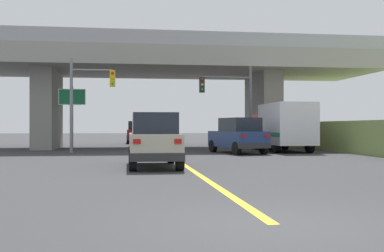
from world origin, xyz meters
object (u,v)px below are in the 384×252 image
object	(u,v)px
suv_crossing	(238,136)
box_truck	(283,126)
suv_lead	(154,140)
highway_sign	(72,103)
traffic_signal_nearside	(233,97)
sedan_oncoming	(138,132)
semi_truck_distant	(166,127)
traffic_signal_farside	(86,93)

from	to	relation	value
suv_crossing	box_truck	bearing A→B (deg)	16.41
suv_lead	suv_crossing	size ratio (longest dim) A/B	0.98
suv_crossing	highway_sign	size ratio (longest dim) A/B	1.13
suv_crossing	highway_sign	xyz separation A→B (m)	(-9.82, 5.23, 2.05)
suv_lead	box_truck	xyz separation A→B (m)	(8.53, 10.45, 0.54)
traffic_signal_nearside	highway_sign	world-z (taller)	traffic_signal_nearside
suv_crossing	sedan_oncoming	distance (m)	18.09
highway_sign	semi_truck_distant	distance (m)	31.20
semi_truck_distant	suv_lead	bearing A→B (deg)	-95.20
traffic_signal_nearside	highway_sign	distance (m)	10.43
box_truck	traffic_signal_farside	distance (m)	12.04
sedan_oncoming	traffic_signal_farside	xyz separation A→B (m)	(-3.35, -15.49, 2.46)
sedan_oncoming	suv_lead	bearing A→B (deg)	-89.97
suv_lead	highway_sign	size ratio (longest dim) A/B	1.10
suv_crossing	semi_truck_distant	world-z (taller)	semi_truck_distant
box_truck	semi_truck_distant	distance (m)	33.68
box_truck	semi_truck_distant	xyz separation A→B (m)	(-4.54, 33.38, -0.01)
traffic_signal_farside	semi_truck_distant	bearing A→B (deg)	77.59
box_truck	highway_sign	bearing A→B (deg)	165.39
sedan_oncoming	traffic_signal_nearside	bearing A→B (deg)	-69.23
sedan_oncoming	box_truck	bearing A→B (deg)	-61.11
box_truck	sedan_oncoming	world-z (taller)	box_truck
traffic_signal_nearside	highway_sign	size ratio (longest dim) A/B	1.29
suv_crossing	box_truck	world-z (taller)	box_truck
suv_lead	semi_truck_distant	distance (m)	44.01
box_truck	sedan_oncoming	bearing A→B (deg)	118.89
highway_sign	semi_truck_distant	world-z (taller)	highway_sign
traffic_signal_nearside	suv_lead	bearing A→B (deg)	-116.27
traffic_signal_nearside	traffic_signal_farside	xyz separation A→B (m)	(-8.91, -0.82, 0.09)
suv_crossing	traffic_signal_farside	bearing A→B (deg)	155.27
traffic_signal_farside	box_truck	bearing A→B (deg)	0.05
highway_sign	semi_truck_distant	xyz separation A→B (m)	(8.53, 29.97, -1.52)
box_truck	traffic_signal_farside	xyz separation A→B (m)	(-11.89, -0.01, 1.92)
traffic_signal_nearside	traffic_signal_farside	bearing A→B (deg)	-174.77
traffic_signal_nearside	semi_truck_distant	size ratio (longest dim) A/B	0.74
suv_lead	traffic_signal_nearside	world-z (taller)	traffic_signal_nearside
semi_truck_distant	box_truck	bearing A→B (deg)	-82.25
box_truck	traffic_signal_farside	size ratio (longest dim) A/B	1.17
suv_lead	traffic_signal_nearside	xyz separation A→B (m)	(5.55, 11.25, 2.37)
highway_sign	traffic_signal_farside	bearing A→B (deg)	-70.95
traffic_signal_farside	traffic_signal_nearside	bearing A→B (deg)	5.23
semi_truck_distant	traffic_signal_nearside	bearing A→B (deg)	-87.25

